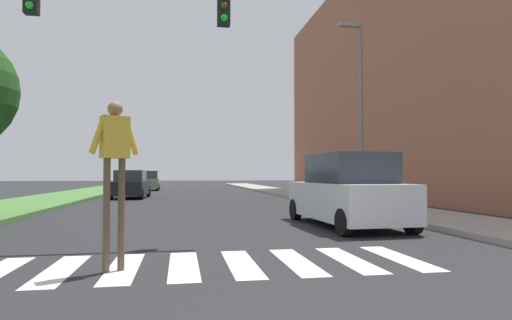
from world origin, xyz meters
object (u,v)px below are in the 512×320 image
suv_crossing (347,192)px  sedan_distant (148,181)px  traffic_light_gantry (25,33)px  pedestrian_performer (115,158)px  sedan_midblock (131,185)px  street_lamp_right (359,97)px

suv_crossing → sedan_distant: size_ratio=1.05×
traffic_light_gantry → pedestrian_performer: 4.40m
pedestrian_performer → sedan_distant: 32.82m
suv_crossing → traffic_light_gantry: bearing=-166.8°
sedan_midblock → sedan_distant: (0.08, 12.92, 0.03)m
sedan_distant → pedestrian_performer: bearing=-86.7°
traffic_light_gantry → pedestrian_performer: traffic_light_gantry is taller
suv_crossing → sedan_midblock: 16.99m
traffic_light_gantry → street_lamp_right: 12.46m
street_lamp_right → sedan_distant: size_ratio=1.69×
traffic_light_gantry → sedan_midblock: bearing=89.3°
street_lamp_right → traffic_light_gantry: bearing=-145.8°
traffic_light_gantry → sedan_midblock: size_ratio=1.70×
street_lamp_right → suv_crossing: bearing=-117.1°
suv_crossing → sedan_midblock: size_ratio=1.09×
sedan_midblock → sedan_distant: sedan_distant is taller
traffic_light_gantry → sedan_distant: size_ratio=1.64×
street_lamp_right → suv_crossing: 6.91m
pedestrian_performer → suv_crossing: pedestrian_performer is taller
traffic_light_gantry → suv_crossing: bearing=13.2°
sedan_midblock → pedestrian_performer: bearing=-84.3°
traffic_light_gantry → sedan_midblock: 17.43m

